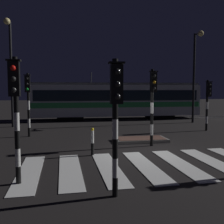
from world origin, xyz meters
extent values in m
plane|color=black|center=(0.00, 0.00, 0.00)|extent=(120.00, 120.00, 0.00)
cube|color=#59595E|center=(0.00, 11.86, 0.01)|extent=(80.00, 0.12, 0.03)
cube|color=#59595E|center=(0.00, 13.29, 0.01)|extent=(80.00, 0.12, 0.03)
cube|color=silver|center=(-4.44, -1.99, 0.01)|extent=(0.78, 3.84, 0.02)
cube|color=silver|center=(-3.17, -1.97, 0.01)|extent=(0.78, 3.84, 0.02)
cube|color=silver|center=(-1.90, -1.94, 0.01)|extent=(0.78, 3.84, 0.02)
cube|color=silver|center=(-0.63, -1.91, 0.01)|extent=(0.78, 3.84, 0.02)
cube|color=silver|center=(0.63, -1.88, 0.01)|extent=(0.78, 3.84, 0.02)
cube|color=silver|center=(1.90, -1.86, 0.01)|extent=(0.78, 3.84, 0.02)
cube|color=slate|center=(0.41, 2.26, 0.08)|extent=(2.62, 1.29, 0.16)
cube|color=brown|center=(0.41, 2.26, 0.17)|extent=(2.36, 1.16, 0.02)
cylinder|color=black|center=(-4.59, -2.94, 0.25)|extent=(0.14, 0.14, 0.50)
cylinder|color=white|center=(-4.59, -2.94, 0.74)|extent=(0.14, 0.14, 0.50)
cylinder|color=black|center=(-4.59, -2.94, 1.24)|extent=(0.14, 0.14, 0.50)
cylinder|color=white|center=(-4.59, -2.94, 1.74)|extent=(0.14, 0.14, 0.50)
cylinder|color=black|center=(-4.59, -2.94, 2.23)|extent=(0.14, 0.14, 0.50)
cylinder|color=white|center=(-4.59, -2.94, 2.73)|extent=(0.14, 0.14, 0.50)
cylinder|color=black|center=(-4.59, -2.94, 3.23)|extent=(0.14, 0.14, 0.50)
cube|color=black|center=(-4.59, -3.11, 2.88)|extent=(0.28, 0.20, 0.90)
sphere|color=red|center=(-4.59, -3.22, 3.16)|extent=(0.14, 0.14, 0.14)
sphere|color=black|center=(-4.59, -3.22, 2.88)|extent=(0.14, 0.14, 0.14)
sphere|color=black|center=(-4.59, -3.22, 2.60)|extent=(0.14, 0.14, 0.14)
cube|color=black|center=(-4.59, -3.11, 3.37)|extent=(0.36, 0.24, 0.04)
cylinder|color=black|center=(0.60, 1.15, 0.25)|extent=(0.14, 0.14, 0.51)
cylinder|color=white|center=(0.60, 1.15, 0.76)|extent=(0.14, 0.14, 0.51)
cylinder|color=black|center=(0.60, 1.15, 1.27)|extent=(0.14, 0.14, 0.51)
cylinder|color=white|center=(0.60, 1.15, 1.77)|extent=(0.14, 0.14, 0.51)
cylinder|color=black|center=(0.60, 1.15, 2.28)|extent=(0.14, 0.14, 0.51)
cylinder|color=white|center=(0.60, 1.15, 2.79)|extent=(0.14, 0.14, 0.51)
cylinder|color=black|center=(0.60, 1.15, 3.30)|extent=(0.14, 0.14, 0.51)
cube|color=black|center=(0.60, 0.98, 2.95)|extent=(0.28, 0.20, 0.90)
sphere|color=black|center=(0.60, 0.87, 3.23)|extent=(0.14, 0.14, 0.14)
sphere|color=orange|center=(0.60, 0.87, 2.95)|extent=(0.14, 0.14, 0.14)
sphere|color=black|center=(0.60, 0.87, 2.67)|extent=(0.14, 0.14, 0.14)
cube|color=black|center=(0.60, 0.98, 3.44)|extent=(0.36, 0.24, 0.04)
cylinder|color=black|center=(5.55, 4.95, 0.23)|extent=(0.14, 0.14, 0.46)
cylinder|color=white|center=(5.55, 4.95, 0.69)|extent=(0.14, 0.14, 0.46)
cylinder|color=black|center=(5.55, 4.95, 1.16)|extent=(0.14, 0.14, 0.46)
cylinder|color=white|center=(5.55, 4.95, 1.62)|extent=(0.14, 0.14, 0.46)
cylinder|color=black|center=(5.55, 4.95, 2.08)|extent=(0.14, 0.14, 0.46)
cylinder|color=white|center=(5.55, 4.95, 2.54)|extent=(0.14, 0.14, 0.46)
cylinder|color=black|center=(5.55, 4.95, 3.01)|extent=(0.14, 0.14, 0.46)
cube|color=black|center=(5.55, 4.78, 2.64)|extent=(0.28, 0.20, 0.90)
sphere|color=black|center=(5.55, 4.67, 2.92)|extent=(0.14, 0.14, 0.14)
sphere|color=black|center=(5.55, 4.67, 2.64)|extent=(0.14, 0.14, 0.14)
sphere|color=black|center=(5.55, 4.67, 2.36)|extent=(0.14, 0.14, 0.14)
cube|color=black|center=(5.55, 4.78, 3.13)|extent=(0.36, 0.24, 0.04)
cylinder|color=black|center=(-2.11, -4.22, 0.24)|extent=(0.14, 0.14, 0.47)
cylinder|color=white|center=(-2.11, -4.22, 0.71)|extent=(0.14, 0.14, 0.47)
cylinder|color=black|center=(-2.11, -4.22, 1.19)|extent=(0.14, 0.14, 0.47)
cylinder|color=white|center=(-2.11, -4.22, 1.66)|extent=(0.14, 0.14, 0.47)
cylinder|color=black|center=(-2.11, -4.22, 2.14)|extent=(0.14, 0.14, 0.47)
cylinder|color=white|center=(-2.11, -4.22, 2.61)|extent=(0.14, 0.14, 0.47)
cylinder|color=black|center=(-2.11, -4.22, 3.09)|extent=(0.14, 0.14, 0.47)
cube|color=black|center=(-2.11, -4.39, 2.72)|extent=(0.28, 0.20, 0.90)
sphere|color=black|center=(-2.11, -4.50, 3.00)|extent=(0.14, 0.14, 0.14)
sphere|color=black|center=(-2.11, -4.50, 2.72)|extent=(0.14, 0.14, 0.14)
sphere|color=black|center=(-2.11, -4.50, 2.44)|extent=(0.14, 0.14, 0.14)
cube|color=black|center=(-2.11, -4.39, 3.21)|extent=(0.36, 0.24, 0.04)
cylinder|color=black|center=(-5.37, 4.63, 0.25)|extent=(0.14, 0.14, 0.50)
cylinder|color=white|center=(-5.37, 4.63, 0.76)|extent=(0.14, 0.14, 0.50)
cylinder|color=black|center=(-5.37, 4.63, 1.26)|extent=(0.14, 0.14, 0.50)
cylinder|color=white|center=(-5.37, 4.63, 1.76)|extent=(0.14, 0.14, 0.50)
cylinder|color=black|center=(-5.37, 4.63, 2.27)|extent=(0.14, 0.14, 0.50)
cylinder|color=white|center=(-5.37, 4.63, 2.77)|extent=(0.14, 0.14, 0.50)
cylinder|color=black|center=(-5.37, 4.63, 3.28)|extent=(0.14, 0.14, 0.50)
cube|color=black|center=(-5.37, 4.46, 2.93)|extent=(0.28, 0.20, 0.90)
sphere|color=black|center=(-5.37, 4.35, 3.21)|extent=(0.14, 0.14, 0.14)
sphere|color=black|center=(-5.37, 4.35, 2.93)|extent=(0.14, 0.14, 0.14)
sphere|color=green|center=(-5.37, 4.35, 2.65)|extent=(0.14, 0.14, 0.14)
cube|color=black|center=(-5.37, 4.46, 3.42)|extent=(0.36, 0.24, 0.04)
cylinder|color=black|center=(6.67, 8.97, 3.51)|extent=(0.18, 0.18, 7.01)
cylinder|color=black|center=(6.67, 8.52, 6.91)|extent=(0.10, 0.90, 0.10)
sphere|color=#F9E08C|center=(6.67, 8.07, 6.83)|extent=(0.44, 0.44, 0.44)
cylinder|color=black|center=(-7.07, 8.83, 3.63)|extent=(0.18, 0.18, 7.26)
cylinder|color=black|center=(-7.07, 8.38, 7.16)|extent=(0.10, 0.90, 0.10)
sphere|color=#F9E08C|center=(-7.07, 7.93, 7.08)|extent=(0.44, 0.44, 0.44)
cube|color=silver|center=(1.08, 12.57, 1.70)|extent=(14.93, 2.50, 2.70)
cube|color=green|center=(1.08, 11.30, 1.35)|extent=(14.63, 0.04, 0.44)
cube|color=green|center=(1.08, 13.84, 1.35)|extent=(14.63, 0.04, 0.44)
cube|color=black|center=(1.08, 11.31, 2.15)|extent=(14.18, 0.03, 0.90)
cube|color=#4C4C51|center=(1.08, 12.57, 3.15)|extent=(14.63, 2.30, 0.20)
cylinder|color=#262628|center=(-1.16, 12.57, 3.65)|extent=(0.08, 0.08, 1.00)
cube|color=black|center=(5.19, 12.57, 0.17)|extent=(2.20, 2.00, 0.35)
cube|color=black|center=(-3.02, 12.57, 0.17)|extent=(2.20, 2.00, 0.35)
sphere|color=#F9F2CC|center=(8.60, 12.57, 1.30)|extent=(0.24, 0.24, 0.24)
cylinder|color=black|center=(-2.28, -0.16, 0.25)|extent=(0.12, 0.12, 0.50)
cylinder|color=white|center=(-2.28, -0.16, 0.75)|extent=(0.12, 0.12, 0.50)
sphere|color=yellow|center=(-2.28, -0.16, 1.05)|extent=(0.12, 0.12, 0.12)
camera|label=1|loc=(-3.22, -10.23, 2.59)|focal=41.37mm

